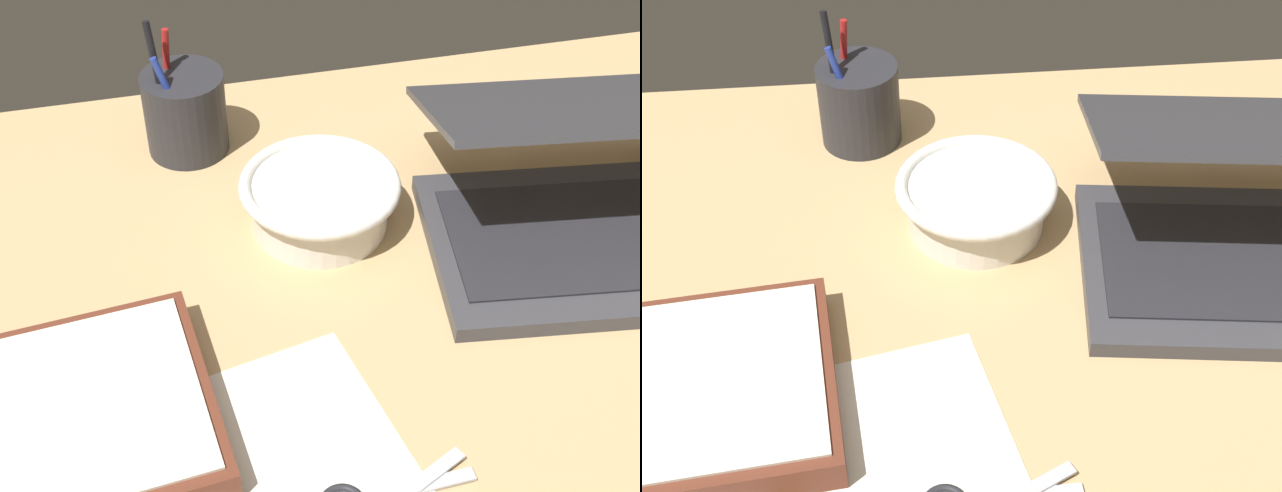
# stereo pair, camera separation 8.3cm
# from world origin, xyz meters

# --- Properties ---
(desk_top) EXTENTS (1.40, 1.00, 0.02)m
(desk_top) POSITION_xyz_m (0.00, 0.00, 0.01)
(desk_top) COLOR tan
(desk_top) RESTS_ON ground
(laptop) EXTENTS (0.36, 0.34, 0.17)m
(laptop) POSITION_xyz_m (0.27, 0.12, 0.07)
(laptop) COLOR #38383D
(laptop) RESTS_ON desk_top
(bowl) EXTENTS (0.17, 0.17, 0.06)m
(bowl) POSITION_xyz_m (0.01, 0.20, 0.05)
(bowl) COLOR silver
(bowl) RESTS_ON desk_top
(pen_cup) EXTENTS (0.10, 0.10, 0.17)m
(pen_cup) POSITION_xyz_m (-0.11, 0.37, 0.07)
(pen_cup) COLOR #28282D
(pen_cup) RESTS_ON desk_top
(paper_sheet_front) EXTENTS (0.23, 0.30, 0.00)m
(paper_sheet_front) POSITION_xyz_m (-0.08, -0.11, 0.02)
(paper_sheet_front) COLOR silver
(paper_sheet_front) RESTS_ON desk_top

